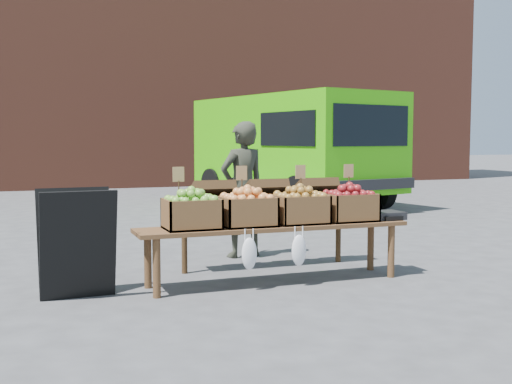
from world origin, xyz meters
name	(u,v)px	position (x,y,z in m)	size (l,w,h in m)	color
ground	(341,288)	(0.00, 0.00, 0.00)	(80.00, 80.00, 0.00)	#48494B
brick_building	(110,21)	(0.00, 15.00, 5.00)	(24.00, 4.00, 10.00)	brown
delivery_van	(292,151)	(2.61, 7.07, 1.14)	(2.33, 5.08, 2.27)	#39BB09
vendor	(243,189)	(-0.34, 1.84, 0.80)	(0.59, 0.38, 1.61)	#2C2F24
chalkboard_sign	(77,243)	(-2.37, 0.48, 0.49)	(0.65, 0.36, 0.98)	black
back_table	(265,220)	(-0.33, 1.15, 0.52)	(2.10, 0.44, 1.04)	#392614
display_bench	(274,254)	(-0.51, 0.43, 0.28)	(2.70, 0.56, 0.57)	#53351E
crate_golden_apples	(192,214)	(-1.34, 0.43, 0.71)	(0.50, 0.40, 0.28)	#578F23
crate_russet_pears	(248,211)	(-0.79, 0.43, 0.71)	(0.50, 0.40, 0.28)	gold
crate_red_apples	(300,209)	(-0.24, 0.43, 0.71)	(0.50, 0.40, 0.28)	#AF8032
crate_green_apples	(349,207)	(0.31, 0.43, 0.71)	(0.50, 0.40, 0.28)	maroon
weighing_scale	(385,215)	(0.74, 0.43, 0.61)	(0.34, 0.30, 0.08)	black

